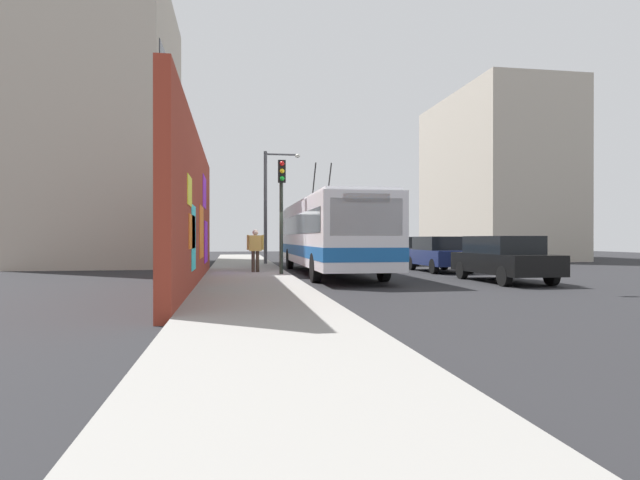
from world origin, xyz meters
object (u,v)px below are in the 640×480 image
at_px(parked_car_black, 503,258).
at_px(parked_car_dark_gray, 395,250).
at_px(pedestrian_midblock, 255,247).
at_px(parked_car_navy, 439,253).
at_px(street_lamp, 270,198).
at_px(city_bus, 329,233).
at_px(traffic_light, 282,197).

bearing_deg(parked_car_black, parked_car_dark_gray, 0.00).
xyz_separation_m(parked_car_black, parked_car_dark_gray, (12.10, 0.00, -0.00)).
height_order(parked_car_dark_gray, pedestrian_midblock, pedestrian_midblock).
bearing_deg(parked_car_navy, parked_car_dark_gray, -0.00).
relative_size(pedestrian_midblock, street_lamp, 0.28).
bearing_deg(parked_car_navy, pedestrian_midblock, 98.26).
bearing_deg(street_lamp, city_bus, -162.82).
bearing_deg(traffic_light, parked_car_black, -112.43).
distance_m(parked_car_navy, parked_car_dark_gray, 6.45).
distance_m(traffic_light, street_lamp, 8.37).
bearing_deg(parked_car_dark_gray, parked_car_navy, 180.00).
height_order(parked_car_black, pedestrian_midblock, pedestrian_midblock).
bearing_deg(street_lamp, parked_car_navy, -128.49).
distance_m(city_bus, parked_car_navy, 5.33).
xyz_separation_m(city_bus, traffic_light, (-1.86, 2.15, 1.32)).
bearing_deg(parked_car_black, street_lamp, 32.34).
bearing_deg(parked_car_black, traffic_light, 67.57).
height_order(parked_car_navy, traffic_light, traffic_light).
bearing_deg(city_bus, parked_car_dark_gray, -35.81).
bearing_deg(city_bus, traffic_light, 130.86).
xyz_separation_m(parked_car_black, traffic_light, (3.03, 7.35, 2.21)).
distance_m(parked_car_black, traffic_light, 8.25).
distance_m(parked_car_black, parked_car_navy, 5.65).
xyz_separation_m(city_bus, street_lamp, (6.49, 2.01, 1.93)).
relative_size(city_bus, street_lamp, 2.12).
distance_m(city_bus, parked_car_dark_gray, 8.93).
xyz_separation_m(parked_car_dark_gray, traffic_light, (-9.07, 7.35, 2.22)).
bearing_deg(traffic_light, pedestrian_midblock, 33.20).
relative_size(parked_car_black, traffic_light, 1.07).
distance_m(city_bus, pedestrian_midblock, 3.16).
relative_size(parked_car_black, pedestrian_midblock, 2.71).
xyz_separation_m(parked_car_black, pedestrian_midblock, (4.45, 8.28, 0.32)).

